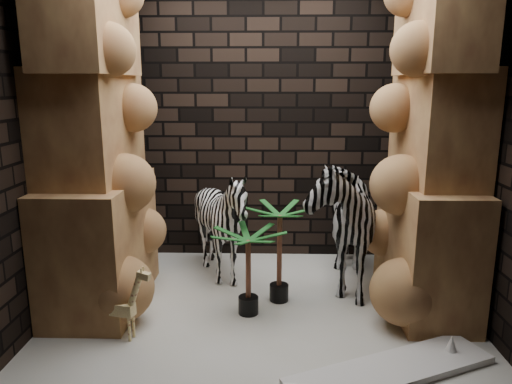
{
  "coord_description": "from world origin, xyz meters",
  "views": [
    {
      "loc": [
        0.06,
        -3.92,
        1.91
      ],
      "look_at": [
        -0.05,
        0.15,
        0.98
      ],
      "focal_mm": 33.46,
      "sensor_mm": 36.0,
      "label": 1
    }
  ],
  "objects_px": {
    "zebra_left": "(222,230)",
    "palm_front": "(279,253)",
    "zebra_right": "(338,207)",
    "surfboard": "(391,371)",
    "giraffe_toy": "(121,301)",
    "palm_back": "(248,272)"
  },
  "relations": [
    {
      "from": "zebra_left",
      "to": "palm_front",
      "type": "xyz_separation_m",
      "value": [
        0.55,
        -0.46,
        -0.07
      ]
    },
    {
      "from": "zebra_right",
      "to": "surfboard",
      "type": "distance_m",
      "value": 1.69
    },
    {
      "from": "zebra_left",
      "to": "palm_front",
      "type": "distance_m",
      "value": 0.72
    },
    {
      "from": "surfboard",
      "to": "giraffe_toy",
      "type": "bearing_deg",
      "value": 143.36
    },
    {
      "from": "zebra_right",
      "to": "surfboard",
      "type": "relative_size",
      "value": 1.02
    },
    {
      "from": "giraffe_toy",
      "to": "surfboard",
      "type": "height_order",
      "value": "giraffe_toy"
    },
    {
      "from": "giraffe_toy",
      "to": "palm_front",
      "type": "xyz_separation_m",
      "value": [
        1.21,
        0.68,
        0.14
      ]
    },
    {
      "from": "zebra_right",
      "to": "palm_back",
      "type": "relative_size",
      "value": 2.03
    },
    {
      "from": "zebra_right",
      "to": "palm_back",
      "type": "bearing_deg",
      "value": -137.6
    },
    {
      "from": "palm_back",
      "to": "surfboard",
      "type": "height_order",
      "value": "palm_back"
    },
    {
      "from": "giraffe_toy",
      "to": "palm_front",
      "type": "relative_size",
      "value": 0.68
    },
    {
      "from": "zebra_left",
      "to": "palm_back",
      "type": "bearing_deg",
      "value": -49.32
    },
    {
      "from": "giraffe_toy",
      "to": "zebra_left",
      "type": "bearing_deg",
      "value": 74.22
    },
    {
      "from": "zebra_right",
      "to": "giraffe_toy",
      "type": "relative_size",
      "value": 2.5
    },
    {
      "from": "zebra_right",
      "to": "giraffe_toy",
      "type": "height_order",
      "value": "zebra_right"
    },
    {
      "from": "giraffe_toy",
      "to": "zebra_right",
      "type": "bearing_deg",
      "value": 46.0
    },
    {
      "from": "zebra_right",
      "to": "zebra_left",
      "type": "xyz_separation_m",
      "value": [
        -1.11,
        0.05,
        -0.25
      ]
    },
    {
      "from": "zebra_left",
      "to": "palm_back",
      "type": "height_order",
      "value": "zebra_left"
    },
    {
      "from": "zebra_right",
      "to": "surfboard",
      "type": "height_order",
      "value": "zebra_right"
    },
    {
      "from": "giraffe_toy",
      "to": "palm_back",
      "type": "bearing_deg",
      "value": 38.47
    },
    {
      "from": "palm_back",
      "to": "surfboard",
      "type": "bearing_deg",
      "value": -40.35
    },
    {
      "from": "zebra_right",
      "to": "palm_front",
      "type": "bearing_deg",
      "value": -140.33
    }
  ]
}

